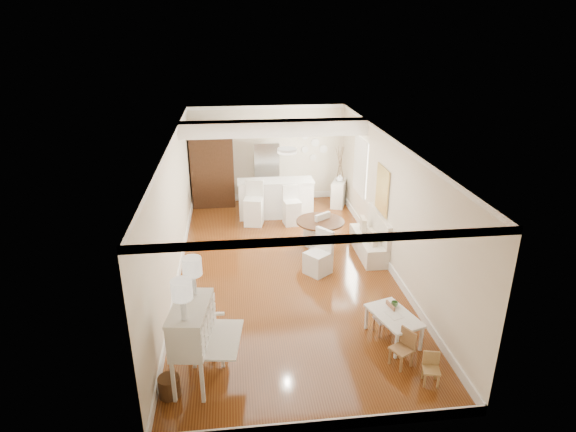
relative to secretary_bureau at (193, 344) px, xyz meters
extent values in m
plane|color=brown|center=(1.70, 3.31, -0.64)|extent=(9.00, 9.00, 0.00)
cube|color=white|center=(1.70, 3.31, 2.16)|extent=(4.50, 9.00, 0.04)
cube|color=beige|center=(1.70, 7.81, 0.76)|extent=(4.50, 0.04, 2.80)
cube|color=beige|center=(1.70, -1.19, 0.76)|extent=(4.50, 0.04, 2.80)
cube|color=beige|center=(-0.55, 3.31, 0.76)|extent=(0.04, 9.00, 2.80)
cube|color=beige|center=(3.95, 3.31, 0.76)|extent=(0.04, 9.00, 2.80)
cube|color=white|center=(1.70, 5.51, 1.98)|extent=(4.50, 0.45, 0.36)
cube|color=tan|center=(3.92, 3.81, 0.91)|extent=(0.04, 0.84, 1.04)
cube|color=white|center=(3.93, 5.71, 0.91)|extent=(0.04, 1.10, 1.40)
cylinder|color=#381E11|center=(0.50, 7.79, 1.21)|extent=(0.30, 0.03, 0.30)
cylinder|color=white|center=(1.70, 2.81, 2.11)|extent=(0.36, 0.36, 0.08)
cube|color=silver|center=(0.00, 0.00, 0.00)|extent=(1.14, 1.15, 1.28)
cube|color=silver|center=(0.20, 0.48, -0.15)|extent=(0.61, 0.61, 0.99)
cylinder|color=#4D2F18|center=(-0.35, -0.29, -0.49)|extent=(0.38, 0.38, 0.31)
cube|color=white|center=(3.23, 0.62, -0.40)|extent=(0.84, 1.09, 0.48)
cube|color=#9D7247|center=(3.14, -0.04, -0.33)|extent=(0.40, 0.40, 0.61)
cube|color=#A66D4B|center=(3.11, 0.81, -0.36)|extent=(0.32, 0.32, 0.57)
cube|color=#AC864E|center=(3.44, -0.48, -0.39)|extent=(0.29, 0.29, 0.50)
cube|color=silver|center=(3.69, 3.81, -0.15)|extent=(0.52, 1.60, 0.98)
cylinder|color=#462716|center=(2.62, 4.12, -0.27)|extent=(1.33, 1.33, 0.75)
cube|color=white|center=(2.38, 3.05, -0.16)|extent=(0.65, 0.65, 0.96)
cube|color=silver|center=(2.57, 4.34, -0.19)|extent=(0.60, 0.61, 0.90)
cube|color=white|center=(1.80, 6.41, -0.13)|extent=(2.05, 0.65, 1.03)
cube|color=white|center=(1.17, 5.87, -0.06)|extent=(0.55, 0.55, 1.16)
cube|color=white|center=(2.17, 5.77, -0.13)|extent=(0.46, 0.46, 1.03)
cube|color=#381E11|center=(0.10, 7.49, 0.51)|extent=(1.20, 0.60, 2.30)
imported|color=silver|center=(2.00, 7.46, 0.26)|extent=(0.75, 0.65, 1.80)
cube|color=silver|center=(3.70, 7.03, -0.27)|extent=(0.61, 0.85, 0.74)
imported|color=#5B9154|center=(3.31, 0.86, -0.11)|extent=(0.14, 0.14, 0.09)
imported|color=white|center=(3.70, 7.00, 0.21)|extent=(0.25, 0.25, 0.21)
camera|label=1|loc=(0.70, -5.88, 4.32)|focal=30.00mm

